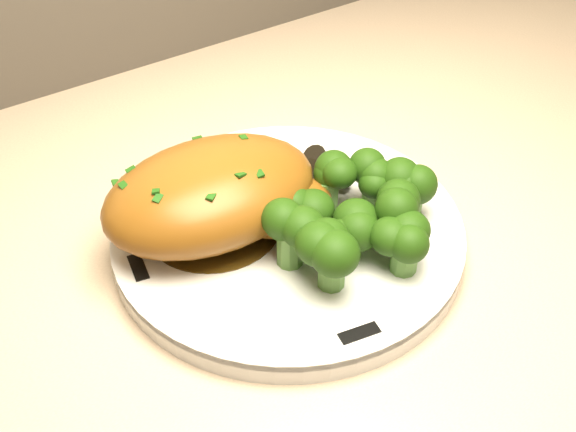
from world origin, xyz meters
TOP-DOWN VIEW (x-y plane):
  - counter at (-0.23, 1.67)m, footprint 2.18×0.72m
  - plate at (-0.51, 1.64)m, footprint 0.33×0.33m
  - rim_accent_0 at (-0.39, 1.62)m, footprint 0.02×0.03m
  - rim_accent_1 at (-0.48, 1.76)m, footprint 0.03×0.02m
  - rim_accent_2 at (-0.63, 1.67)m, footprint 0.02×0.03m
  - rim_accent_3 at (-0.53, 1.52)m, footprint 0.03×0.02m
  - gravy_pool at (-0.56, 1.67)m, footprint 0.11×0.11m
  - chicken_breast at (-0.55, 1.67)m, footprint 0.18×0.13m
  - mushroom_pile at (-0.44, 1.67)m, footprint 0.08×0.06m
  - broccoli_florets at (-0.48, 1.60)m, footprint 0.15×0.12m

SIDE VIEW (x-z plane):
  - counter at x=-0.23m, z-range -0.06..1.01m
  - plate at x=-0.51m, z-range 0.94..0.96m
  - rim_accent_0 at x=-0.39m, z-range 0.96..0.96m
  - rim_accent_1 at x=-0.48m, z-range 0.96..0.96m
  - rim_accent_2 at x=-0.63m, z-range 0.96..0.96m
  - rim_accent_3 at x=-0.53m, z-range 0.96..0.96m
  - gravy_pool at x=-0.56m, z-range 0.96..0.96m
  - mushroom_pile at x=-0.44m, z-range 0.96..0.98m
  - broccoli_florets at x=-0.48m, z-range 0.97..1.01m
  - chicken_breast at x=-0.55m, z-range 0.96..1.03m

